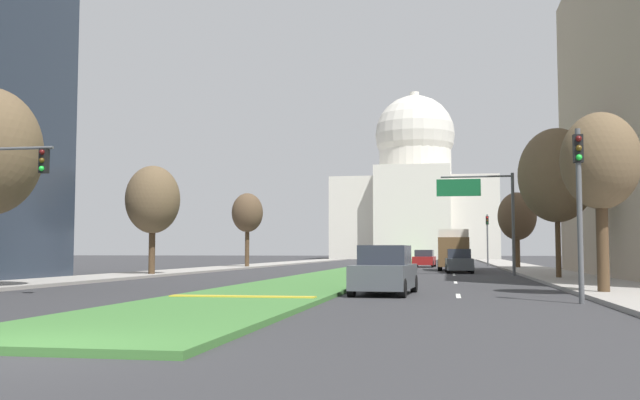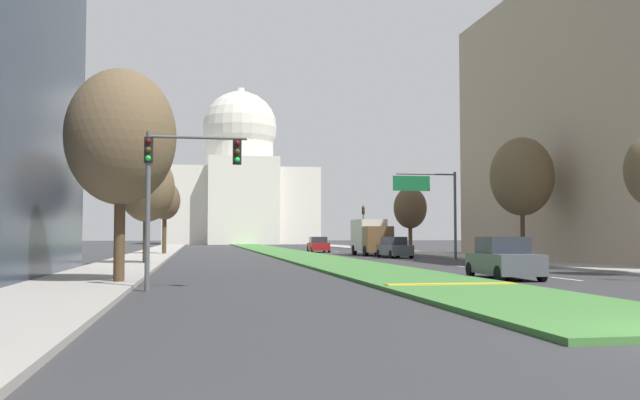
% 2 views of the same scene
% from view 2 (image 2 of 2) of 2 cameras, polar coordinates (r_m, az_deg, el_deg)
% --- Properties ---
extents(ground_plane, '(285.88, 285.88, 0.00)m').
position_cam_2_polar(ground_plane, '(75.67, -3.85, -4.33)').
color(ground_plane, '#333335').
extents(grass_median, '(5.07, 116.95, 0.14)m').
position_cam_2_polar(grass_median, '(69.22, -3.24, -4.41)').
color(grass_median, '#427A38').
rests_on(grass_median, ground_plane).
extents(median_curb_nose, '(4.56, 0.50, 0.04)m').
position_cam_2_polar(median_curb_nose, '(23.51, 11.02, -6.97)').
color(median_curb_nose, gold).
rests_on(median_curb_nose, grass_median).
extents(lane_dashes_right, '(0.16, 49.76, 0.01)m').
position_cam_2_polar(lane_dashes_right, '(52.16, 6.53, -4.94)').
color(lane_dashes_right, silver).
rests_on(lane_dashes_right, ground_plane).
extents(sidewalk_left, '(4.00, 116.95, 0.15)m').
position_cam_2_polar(sidewalk_left, '(62.33, -14.10, -4.48)').
color(sidewalk_left, '#9E9991').
rests_on(sidewalk_left, ground_plane).
extents(sidewalk_right, '(4.00, 116.95, 0.15)m').
position_cam_2_polar(sidewalk_right, '(65.68, 8.48, -4.45)').
color(sidewalk_right, '#9E9991').
rests_on(sidewalk_right, ground_plane).
extents(midrise_block_right, '(13.17, 28.98, 19.91)m').
position_cam_2_polar(midrise_block_right, '(52.41, 24.53, 6.23)').
color(midrise_block_right, tan).
rests_on(midrise_block_right, ground_plane).
extents(capitol_building, '(30.37, 25.57, 32.38)m').
position_cam_2_polar(capitol_building, '(140.06, -6.78, 1.31)').
color(capitol_building, silver).
rests_on(capitol_building, ground_plane).
extents(traffic_light_near_left, '(3.34, 0.35, 5.20)m').
position_cam_2_polar(traffic_light_near_left, '(22.68, -12.17, 2.09)').
color(traffic_light_near_left, '#515456').
rests_on(traffic_light_near_left, ground_plane).
extents(traffic_light_far_right, '(0.28, 0.35, 5.20)m').
position_cam_2_polar(traffic_light_far_right, '(77.08, 3.68, -1.85)').
color(traffic_light_far_right, '#515456').
rests_on(traffic_light_far_right, ground_plane).
extents(overhead_guide_sign, '(4.88, 0.20, 6.50)m').
position_cam_2_polar(overhead_guide_sign, '(50.45, 9.52, 0.25)').
color(overhead_guide_sign, '#515456').
rests_on(overhead_guide_sign, ground_plane).
extents(street_tree_left_near, '(4.00, 4.00, 7.92)m').
position_cam_2_polar(street_tree_left_near, '(25.87, -16.45, 5.09)').
color(street_tree_left_near, '#4C3823').
rests_on(street_tree_left_near, ground_plane).
extents(street_tree_left_mid, '(3.31, 3.31, 6.75)m').
position_cam_2_polar(street_tree_left_mid, '(42.01, -14.41, 0.98)').
color(street_tree_left_mid, '#4C3823').
rests_on(street_tree_left_mid, ground_plane).
extents(street_tree_right_mid, '(4.03, 4.03, 8.09)m').
position_cam_2_polar(street_tree_right_mid, '(45.21, 16.66, 1.90)').
color(street_tree_right_mid, '#4C3823').
rests_on(street_tree_right_mid, ground_plane).
extents(street_tree_left_far, '(2.79, 2.79, 6.69)m').
position_cam_2_polar(street_tree_left_far, '(62.69, -12.97, -0.09)').
color(street_tree_left_far, '#4C3823').
rests_on(street_tree_left_far, ground_plane).
extents(street_tree_right_far, '(3.24, 3.24, 6.50)m').
position_cam_2_polar(street_tree_right_far, '(66.68, 7.62, -0.69)').
color(street_tree_right_far, '#4C3823').
rests_on(street_tree_right_far, ground_plane).
extents(sedan_lead_stopped, '(2.20, 4.33, 1.75)m').
position_cam_2_polar(sedan_lead_stopped, '(29.05, 15.24, -4.85)').
color(sedan_lead_stopped, '#4C5156').
rests_on(sedan_lead_stopped, ground_plane).
extents(sedan_midblock, '(1.98, 4.16, 1.67)m').
position_cam_2_polar(sedan_midblock, '(54.12, 6.31, -4.04)').
color(sedan_midblock, '#4C5156').
rests_on(sedan_midblock, ground_plane).
extents(sedan_distant, '(2.18, 4.47, 1.62)m').
position_cam_2_polar(sedan_distant, '(70.73, -0.15, -3.82)').
color(sedan_distant, maroon).
rests_on(sedan_distant, ground_plane).
extents(box_truck_delivery, '(2.40, 6.40, 3.20)m').
position_cam_2_polar(box_truck_delivery, '(59.96, 4.32, -3.09)').
color(box_truck_delivery, brown).
rests_on(box_truck_delivery, ground_plane).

